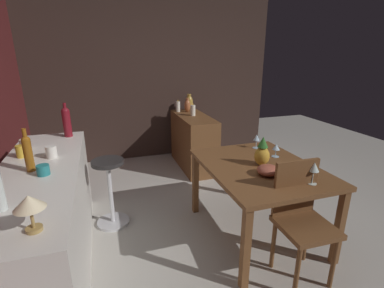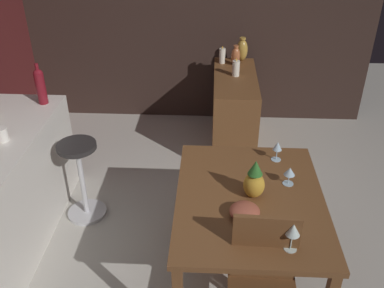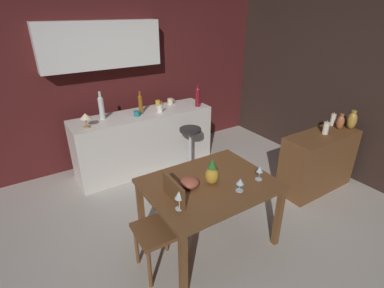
% 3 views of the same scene
% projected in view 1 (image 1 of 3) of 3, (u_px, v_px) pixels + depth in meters
% --- Properties ---
extents(ground_plane, '(9.00, 9.00, 0.00)m').
position_uv_depth(ground_plane, '(220.00, 237.00, 2.80)').
color(ground_plane, '#B7B2A8').
extents(wall_side_right, '(0.10, 4.40, 2.60)m').
position_uv_depth(wall_side_right, '(143.00, 80.00, 4.61)').
color(wall_side_right, '#33231E').
rests_on(wall_side_right, ground_plane).
extents(dining_table, '(1.26, 0.98, 0.74)m').
position_uv_depth(dining_table, '(259.00, 174.00, 2.66)').
color(dining_table, brown).
rests_on(dining_table, ground_plane).
extents(kitchen_counter, '(2.10, 0.60, 0.90)m').
position_uv_depth(kitchen_counter, '(46.00, 222.00, 2.27)').
color(kitchen_counter, silver).
rests_on(kitchen_counter, ground_plane).
extents(sideboard_cabinet, '(1.10, 0.44, 0.82)m').
position_uv_depth(sideboard_cabinet, '(193.00, 142.00, 4.41)').
color(sideboard_cabinet, brown).
rests_on(sideboard_cabinet, ground_plane).
extents(chair_near_window, '(0.41, 0.41, 0.95)m').
position_uv_depth(chair_near_window, '(301.00, 216.00, 2.22)').
color(chair_near_window, brown).
rests_on(chair_near_window, ground_plane).
extents(bar_stool, '(0.34, 0.34, 0.72)m').
position_uv_depth(bar_stool, '(110.00, 191.00, 2.91)').
color(bar_stool, '#262323').
rests_on(bar_stool, ground_plane).
extents(wine_glass_left, '(0.07, 0.07, 0.15)m').
position_uv_depth(wine_glass_left, '(257.00, 138.00, 3.07)').
color(wine_glass_left, silver).
rests_on(wine_glass_left, dining_table).
extents(wine_glass_right, '(0.08, 0.08, 0.13)m').
position_uv_depth(wine_glass_right, '(276.00, 148.00, 2.82)').
color(wine_glass_right, silver).
rests_on(wine_glass_right, dining_table).
extents(wine_glass_center, '(0.08, 0.08, 0.18)m').
position_uv_depth(wine_glass_center, '(314.00, 168.00, 2.23)').
color(wine_glass_center, silver).
rests_on(wine_glass_center, dining_table).
extents(pineapple_centerpiece, '(0.14, 0.14, 0.28)m').
position_uv_depth(pineapple_centerpiece, '(262.00, 153.00, 2.61)').
color(pineapple_centerpiece, gold).
rests_on(pineapple_centerpiece, dining_table).
extents(fruit_bowl, '(0.19, 0.19, 0.09)m').
position_uv_depth(fruit_bowl, '(268.00, 170.00, 2.42)').
color(fruit_bowl, '#9E4C38').
rests_on(fruit_bowl, dining_table).
extents(wine_bottle_ruby, '(0.08, 0.08, 0.36)m').
position_uv_depth(wine_bottle_ruby, '(67.00, 121.00, 2.92)').
color(wine_bottle_ruby, maroon).
rests_on(wine_bottle_ruby, kitchen_counter).
extents(wine_bottle_amber, '(0.06, 0.06, 0.33)m').
position_uv_depth(wine_bottle_amber, '(28.00, 152.00, 2.07)').
color(wine_bottle_amber, '#8C5114').
rests_on(wine_bottle_amber, kitchen_counter).
extents(cup_teal, '(0.12, 0.09, 0.08)m').
position_uv_depth(cup_teal, '(43.00, 170.00, 2.04)').
color(cup_teal, teal).
rests_on(cup_teal, kitchen_counter).
extents(cup_cream, '(0.13, 0.09, 0.09)m').
position_uv_depth(cup_cream, '(25.00, 144.00, 2.58)').
color(cup_cream, beige).
rests_on(cup_cream, kitchen_counter).
extents(cup_mustard, '(0.11, 0.08, 0.10)m').
position_uv_depth(cup_mustard, '(21.00, 151.00, 2.38)').
color(cup_mustard, gold).
rests_on(cup_mustard, kitchen_counter).
extents(cup_white, '(0.12, 0.09, 0.10)m').
position_uv_depth(cup_white, '(51.00, 152.00, 2.37)').
color(cup_white, white).
rests_on(cup_white, kitchen_counter).
extents(counter_lamp, '(0.15, 0.15, 0.20)m').
position_uv_depth(counter_lamp, '(29.00, 204.00, 1.36)').
color(counter_lamp, '#A58447').
rests_on(counter_lamp, kitchen_counter).
extents(pillar_candle_tall, '(0.07, 0.07, 0.19)m').
position_uv_depth(pillar_candle_tall, '(193.00, 110.00, 4.28)').
color(pillar_candle_tall, white).
rests_on(pillar_candle_tall, sideboard_cabinet).
extents(pillar_candle_short, '(0.07, 0.07, 0.19)m').
position_uv_depth(pillar_candle_short, '(178.00, 107.00, 4.56)').
color(pillar_candle_short, white).
rests_on(pillar_candle_short, sideboard_cabinet).
extents(vase_brass, '(0.12, 0.12, 0.26)m').
position_uv_depth(vase_brass, '(189.00, 102.00, 4.69)').
color(vase_brass, '#B78C38').
rests_on(vase_brass, sideboard_cabinet).
extents(vase_copper, '(0.10, 0.10, 0.22)m').
position_uv_depth(vase_copper, '(187.00, 105.00, 4.55)').
color(vase_copper, '#B26038').
rests_on(vase_copper, sideboard_cabinet).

